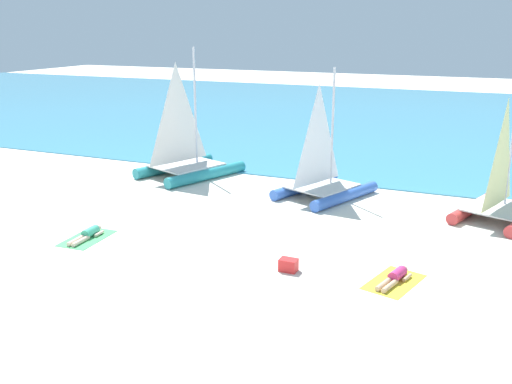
{
  "coord_description": "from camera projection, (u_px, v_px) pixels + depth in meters",
  "views": [
    {
      "loc": [
        7.51,
        -12.23,
        6.71
      ],
      "look_at": [
        0.0,
        5.18,
        1.2
      ],
      "focal_mm": 40.44,
      "sensor_mm": 36.0,
      "label": 1
    }
  ],
  "objects": [
    {
      "name": "sunbather_left",
      "position": [
        88.0,
        234.0,
        18.84
      ],
      "size": [
        0.56,
        1.57,
        0.3
      ],
      "rotation": [
        0.0,
        0.0,
        0.05
      ],
      "color": "#3FB28C",
      "rests_on": "towel_left"
    },
    {
      "name": "cooler_box",
      "position": [
        288.0,
        265.0,
        16.28
      ],
      "size": [
        0.5,
        0.36,
        0.36
      ],
      "primitive_type": "cube",
      "color": "red",
      "rests_on": "ground"
    },
    {
      "name": "ocean_water",
      "position": [
        395.0,
        117.0,
        43.28
      ],
      "size": [
        120.0,
        40.0,
        0.05
      ],
      "primitive_type": "cube",
      "color": "teal",
      "rests_on": "ground"
    },
    {
      "name": "towel_left",
      "position": [
        87.0,
        238.0,
        18.81
      ],
      "size": [
        1.2,
        1.96,
        0.01
      ],
      "primitive_type": "cube",
      "rotation": [
        0.0,
        0.0,
        0.05
      ],
      "color": "#4CB266",
      "rests_on": "ground"
    },
    {
      "name": "towel_right",
      "position": [
        394.0,
        282.0,
        15.62
      ],
      "size": [
        1.55,
        2.12,
        0.01
      ],
      "primitive_type": "cube",
      "rotation": [
        0.0,
        0.0,
        -0.26
      ],
      "color": "yellow",
      "rests_on": "ground"
    },
    {
      "name": "sailboat_red",
      "position": [
        500.0,
        200.0,
        20.46
      ],
      "size": [
        3.46,
        4.33,
        4.91
      ],
      "rotation": [
        0.0,
        0.0,
        -0.32
      ],
      "color": "#CC3838",
      "rests_on": "ground"
    },
    {
      "name": "sailboat_teal",
      "position": [
        187.0,
        158.0,
        26.36
      ],
      "size": [
        4.21,
        5.15,
        5.78
      ],
      "rotation": [
        0.0,
        0.0,
        -0.36
      ],
      "color": "teal",
      "rests_on": "ground"
    },
    {
      "name": "sailboat_blue",
      "position": [
        323.0,
        179.0,
        23.16
      ],
      "size": [
        3.74,
        4.57,
        5.13
      ],
      "rotation": [
        0.0,
        0.0,
        -0.36
      ],
      "color": "blue",
      "rests_on": "ground"
    },
    {
      "name": "ground_plane",
      "position": [
        301.0,
        190.0,
        24.33
      ],
      "size": [
        120.0,
        120.0,
        0.0
      ],
      "primitive_type": "plane",
      "color": "silver"
    },
    {
      "name": "sunbather_right",
      "position": [
        395.0,
        277.0,
        15.63
      ],
      "size": [
        0.78,
        1.55,
        0.3
      ],
      "rotation": [
        0.0,
        0.0,
        -0.26
      ],
      "color": "#D83372",
      "rests_on": "towel_right"
    }
  ]
}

